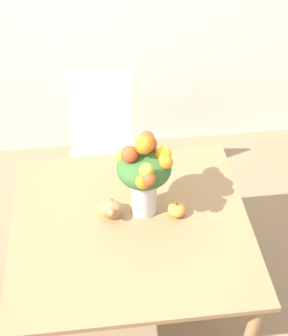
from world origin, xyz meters
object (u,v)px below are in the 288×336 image
object	(u,v)px
pumpkin	(177,210)
dining_chair_near_window	(101,147)
flower_vase	(144,173)
turkey_figurine	(111,207)

from	to	relation	value
pumpkin	dining_chair_near_window	size ratio (longest dim) A/B	0.09
flower_vase	turkey_figurine	distance (m)	0.27
pumpkin	turkey_figurine	size ratio (longest dim) A/B	0.55
pumpkin	turkey_figurine	bearing A→B (deg)	171.95
pumpkin	dining_chair_near_window	world-z (taller)	dining_chair_near_window
pumpkin	dining_chair_near_window	bearing A→B (deg)	112.80
flower_vase	pumpkin	distance (m)	0.27
pumpkin	turkey_figurine	distance (m)	0.32
flower_vase	dining_chair_near_window	xyz separation A→B (m)	(-0.19, 0.78, -0.49)
flower_vase	dining_chair_near_window	distance (m)	0.94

